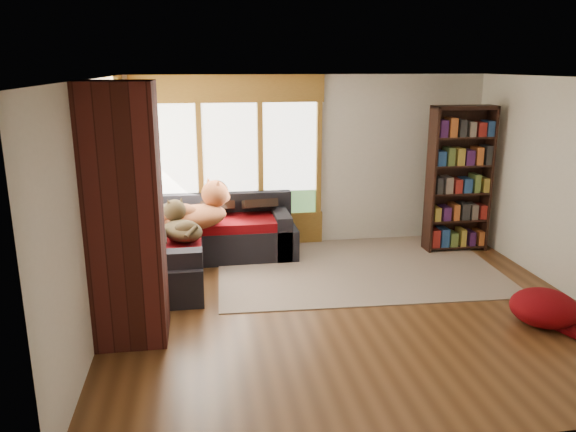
{
  "coord_description": "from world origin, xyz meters",
  "views": [
    {
      "loc": [
        -1.65,
        -5.87,
        2.75
      ],
      "look_at": [
        -0.61,
        0.66,
        0.95
      ],
      "focal_mm": 35.0,
      "sensor_mm": 36.0,
      "label": 1
    }
  ],
  "objects_px": {
    "bookshelf": "(459,180)",
    "dog_tan": "(200,212)",
    "pouf": "(544,307)",
    "area_rug": "(353,263)",
    "brick_chimney": "(125,216)",
    "dog_brindle": "(181,227)",
    "sectional_sofa": "(182,245)"
  },
  "relations": [
    {
      "from": "bookshelf",
      "to": "dog_tan",
      "type": "distance_m",
      "value": 3.83
    },
    {
      "from": "bookshelf",
      "to": "pouf",
      "type": "distance_m",
      "value": 2.72
    },
    {
      "from": "area_rug",
      "to": "pouf",
      "type": "height_order",
      "value": "pouf"
    },
    {
      "from": "area_rug",
      "to": "brick_chimney",
      "type": "bearing_deg",
      "value": -148.38
    },
    {
      "from": "dog_tan",
      "to": "dog_brindle",
      "type": "xyz_separation_m",
      "value": [
        -0.25,
        -0.48,
        -0.07
      ]
    },
    {
      "from": "brick_chimney",
      "to": "pouf",
      "type": "height_order",
      "value": "brick_chimney"
    },
    {
      "from": "brick_chimney",
      "to": "bookshelf",
      "type": "bearing_deg",
      "value": 25.36
    },
    {
      "from": "bookshelf",
      "to": "dog_brindle",
      "type": "relative_size",
      "value": 2.57
    },
    {
      "from": "bookshelf",
      "to": "dog_tan",
      "type": "height_order",
      "value": "bookshelf"
    },
    {
      "from": "dog_brindle",
      "to": "pouf",
      "type": "bearing_deg",
      "value": -136.77
    },
    {
      "from": "pouf",
      "to": "dog_brindle",
      "type": "height_order",
      "value": "dog_brindle"
    },
    {
      "from": "sectional_sofa",
      "to": "bookshelf",
      "type": "distance_m",
      "value": 4.17
    },
    {
      "from": "area_rug",
      "to": "pouf",
      "type": "relative_size",
      "value": 5.35
    },
    {
      "from": "brick_chimney",
      "to": "pouf",
      "type": "distance_m",
      "value": 4.53
    },
    {
      "from": "pouf",
      "to": "dog_tan",
      "type": "distance_m",
      "value": 4.38
    },
    {
      "from": "brick_chimney",
      "to": "sectional_sofa",
      "type": "relative_size",
      "value": 1.18
    },
    {
      "from": "brick_chimney",
      "to": "dog_tan",
      "type": "bearing_deg",
      "value": 69.4
    },
    {
      "from": "pouf",
      "to": "area_rug",
      "type": "bearing_deg",
      "value": 125.17
    },
    {
      "from": "sectional_sofa",
      "to": "bookshelf",
      "type": "bearing_deg",
      "value": 3.03
    },
    {
      "from": "bookshelf",
      "to": "pouf",
      "type": "relative_size",
      "value": 3.05
    },
    {
      "from": "sectional_sofa",
      "to": "dog_tan",
      "type": "relative_size",
      "value": 1.98
    },
    {
      "from": "brick_chimney",
      "to": "pouf",
      "type": "relative_size",
      "value": 3.65
    },
    {
      "from": "area_rug",
      "to": "dog_brindle",
      "type": "height_order",
      "value": "dog_brindle"
    },
    {
      "from": "brick_chimney",
      "to": "bookshelf",
      "type": "height_order",
      "value": "brick_chimney"
    },
    {
      "from": "sectional_sofa",
      "to": "dog_brindle",
      "type": "relative_size",
      "value": 2.61
    },
    {
      "from": "bookshelf",
      "to": "pouf",
      "type": "bearing_deg",
      "value": -93.72
    },
    {
      "from": "area_rug",
      "to": "dog_tan",
      "type": "xyz_separation_m",
      "value": [
        -2.12,
        0.18,
        0.8
      ]
    },
    {
      "from": "dog_brindle",
      "to": "dog_tan",
      "type": "bearing_deg",
      "value": -48.87
    },
    {
      "from": "bookshelf",
      "to": "dog_brindle",
      "type": "bearing_deg",
      "value": -170.13
    },
    {
      "from": "bookshelf",
      "to": "sectional_sofa",
      "type": "bearing_deg",
      "value": -178.54
    },
    {
      "from": "brick_chimney",
      "to": "dog_tan",
      "type": "xyz_separation_m",
      "value": [
        0.72,
        1.93,
        -0.49
      ]
    },
    {
      "from": "pouf",
      "to": "dog_brindle",
      "type": "xyz_separation_m",
      "value": [
        -3.9,
        1.86,
        0.54
      ]
    }
  ]
}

